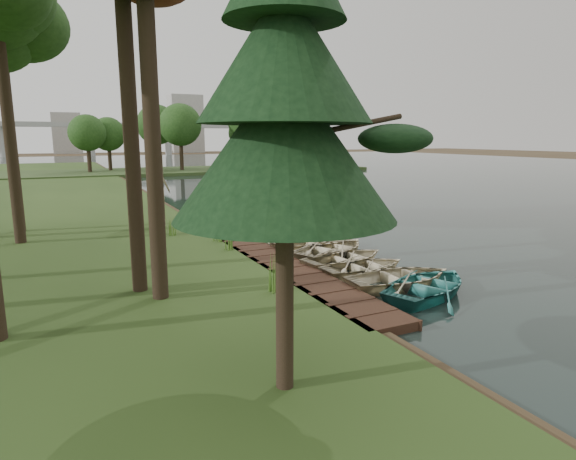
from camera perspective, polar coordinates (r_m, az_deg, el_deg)
name	(u,v)px	position (r m, az deg, el deg)	size (l,w,h in m)	color
ground	(303,258)	(19.50, 1.78, -3.32)	(300.00, 300.00, 0.00)	#3D2F1D
water	(471,184)	(53.61, 20.83, 5.11)	(130.00, 200.00, 0.05)	#1D2925
boardwalk	(267,259)	(18.80, -2.56, -3.39)	(1.60, 16.00, 0.30)	#341E14
peninsula	(189,171)	(68.98, -11.65, 6.90)	(50.00, 14.00, 0.45)	#2F441E
far_trees	(163,125)	(68.12, -14.63, 11.95)	(45.60, 5.60, 8.80)	black
bridge	(139,129)	(138.40, -17.26, 11.39)	(95.90, 4.00, 8.60)	#A5A5A0
building_a	(186,124)	(161.54, -12.05, 12.18)	(10.00, 8.00, 18.00)	#A5A5A0
building_b	(67,133)	(161.82, -24.76, 10.37)	(8.00, 8.00, 12.00)	#A5A5A0
rowboat_0	(429,283)	(15.31, 16.37, -6.05)	(2.71, 3.80, 0.79)	#2B7973
rowboat_1	(401,275)	(15.95, 13.28, -5.24)	(2.67, 3.74, 0.77)	#C2B38D
rowboat_2	(365,265)	(17.18, 9.06, -4.07)	(2.35, 3.29, 0.68)	#C2B38D
rowboat_3	(345,256)	(18.21, 6.79, -3.07)	(2.53, 3.54, 0.73)	#C2B38D
rowboat_4	(333,247)	(19.49, 5.31, -2.00)	(2.77, 3.88, 0.80)	#C2B38D
rowboat_5	(316,240)	(20.66, 3.39, -1.22)	(2.79, 3.91, 0.81)	#C2B38D
rowboat_6	(303,237)	(21.65, 1.84, -0.82)	(2.37, 3.31, 0.69)	#C2B38D
rowboat_7	(287,232)	(22.77, -0.07, -0.19)	(2.48, 3.47, 0.72)	#C2B38D
rowboat_8	(277,227)	(23.97, -1.26, 0.39)	(2.53, 3.54, 0.73)	#C2B38D
rowboat_9	(267,221)	(25.63, -2.51, 1.05)	(2.47, 3.46, 0.72)	#C2B38D
stored_rowboat	(164,219)	(25.43, -14.52, 1.26)	(2.64, 3.70, 0.77)	#C2B38D
tree_6	(0,29)	(26.94, -30.99, 19.79)	(5.26, 5.26, 11.63)	black
pine_tree	(284,96)	(8.16, -0.43, 15.55)	(3.80, 3.80, 8.22)	black
reeds_0	(275,273)	(14.29, -1.52, -5.09)	(0.60, 0.60, 1.11)	#3F661E
reeds_1	(217,230)	(21.26, -8.45, 0.03)	(0.60, 0.60, 1.04)	#3F661E
reeds_2	(229,236)	(19.68, -6.98, -0.76)	(0.60, 0.60, 1.08)	#3F661E
reeds_3	(170,226)	(23.05, -13.82, 0.49)	(0.60, 0.60, 0.90)	#3F661E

